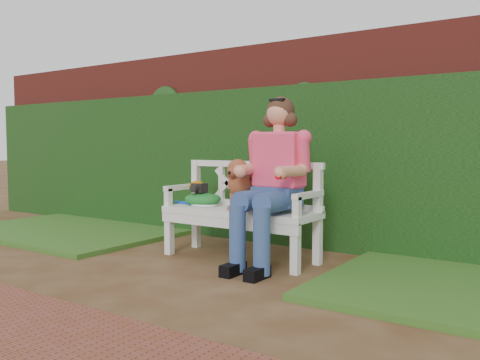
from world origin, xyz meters
The scene contains 11 objects.
ground centered at (0.00, 0.00, 0.00)m, with size 60.00×60.00×0.00m, color #492913.
brick_wall centered at (0.00, 1.90, 1.10)m, with size 10.00×0.30×2.20m, color maroon.
ivy_hedge centered at (0.00, 1.68, 0.85)m, with size 10.00×0.18×1.70m, color #2A5C1F.
grass_left centered at (-2.40, 0.90, 0.03)m, with size 2.60×2.00×0.05m, color #1F4913.
garden_bench centered at (0.14, 0.80, 0.24)m, with size 1.58×0.60×0.48m, color white, non-canonical shape.
seated_woman centered at (0.54, 0.78, 0.77)m, with size 0.65×0.86×1.53m, color #EC5C83, non-canonical shape.
dog centered at (0.19, 0.80, 0.72)m, with size 0.32×0.43×0.48m, color brown, non-canonical shape.
tennis_racket centered at (-0.31, 0.79, 0.49)m, with size 0.55×0.23×0.03m, color white, non-canonical shape.
green_bag centered at (-0.31, 0.80, 0.55)m, with size 0.38×0.29×0.13m, color #186812, non-canonical shape.
camera_item centered at (-0.33, 0.77, 0.66)m, with size 0.14×0.10×0.09m, color black.
baseball_glove centered at (-0.38, 0.80, 0.67)m, with size 0.18×0.13×0.11m, color #C16500.
Camera 1 is at (2.79, -3.11, 1.08)m, focal length 38.00 mm.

